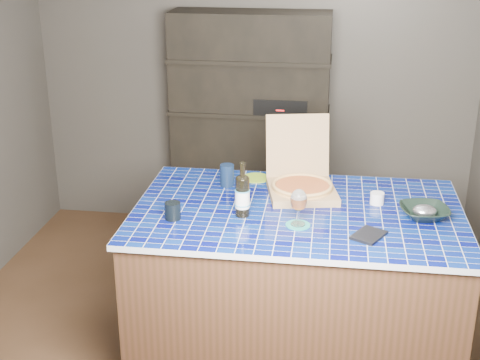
% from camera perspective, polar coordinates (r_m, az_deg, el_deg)
% --- Properties ---
extents(room, '(3.50, 3.50, 3.50)m').
position_cam_1_polar(room, '(3.72, -2.15, 2.91)').
color(room, brown).
rests_on(room, ground).
extents(shelving_unit, '(1.20, 0.41, 1.80)m').
position_cam_1_polar(shelving_unit, '(5.26, 0.92, 4.47)').
color(shelving_unit, black).
rests_on(shelving_unit, floor).
extents(kitchen_island, '(1.77, 1.13, 0.97)m').
position_cam_1_polar(kitchen_island, '(3.83, 4.74, -9.15)').
color(kitchen_island, '#402619').
rests_on(kitchen_island, floor).
extents(pizza_box, '(0.45, 0.52, 0.40)m').
position_cam_1_polar(pizza_box, '(3.80, 5.28, -0.36)').
color(pizza_box, '#A08352').
rests_on(pizza_box, kitchen_island).
extents(mead_bottle, '(0.08, 0.08, 0.30)m').
position_cam_1_polar(mead_bottle, '(3.48, 0.21, -1.28)').
color(mead_bottle, black).
rests_on(mead_bottle, kitchen_island).
extents(teal_trivet, '(0.13, 0.13, 0.01)m').
position_cam_1_polar(teal_trivet, '(3.42, 4.96, -3.84)').
color(teal_trivet, '#1A8A7C').
rests_on(teal_trivet, kitchen_island).
extents(wine_glass, '(0.09, 0.09, 0.19)m').
position_cam_1_polar(wine_glass, '(3.37, 5.03, -1.78)').
color(wine_glass, white).
rests_on(wine_glass, teal_trivet).
extents(tumbler, '(0.08, 0.08, 0.09)m').
position_cam_1_polar(tumbler, '(3.48, -5.76, -2.63)').
color(tumbler, black).
rests_on(tumbler, kitchen_island).
extents(dvd_case, '(0.20, 0.22, 0.01)m').
position_cam_1_polar(dvd_case, '(3.35, 10.92, -4.64)').
color(dvd_case, black).
rests_on(dvd_case, kitchen_island).
extents(bowl, '(0.29, 0.29, 0.06)m').
position_cam_1_polar(bowl, '(3.62, 15.45, -2.67)').
color(bowl, black).
rests_on(bowl, kitchen_island).
extents(foil_contents, '(0.13, 0.11, 0.06)m').
position_cam_1_polar(foil_contents, '(3.61, 15.47, -2.54)').
color(foil_contents, silver).
rests_on(foil_contents, bowl).
extents(white_jar, '(0.08, 0.08, 0.06)m').
position_cam_1_polar(white_jar, '(3.73, 11.62, -1.54)').
color(white_jar, white).
rests_on(white_jar, kitchen_island).
extents(navy_cup, '(0.08, 0.08, 0.13)m').
position_cam_1_polar(navy_cup, '(3.90, -1.11, 0.41)').
color(navy_cup, '#0D1A31').
rests_on(navy_cup, kitchen_island).
extents(green_trivet, '(0.17, 0.17, 0.01)m').
position_cam_1_polar(green_trivet, '(4.03, 1.35, 0.19)').
color(green_trivet, olive).
rests_on(green_trivet, kitchen_island).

